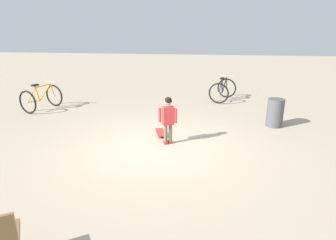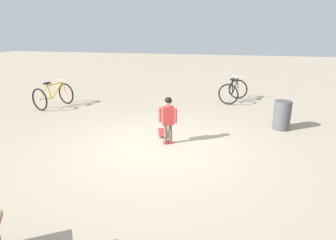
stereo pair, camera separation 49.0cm
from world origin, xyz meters
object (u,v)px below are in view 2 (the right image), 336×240
Objects in this scene: skateboard at (163,132)px; bicycle_mid at (233,91)px; trash_bin at (282,115)px; bicycle_near at (53,96)px; child_person at (168,115)px.

bicycle_mid is at bearing 67.99° from skateboard.
trash_bin is at bearing -65.44° from bicycle_mid.
bicycle_near is 1.00× the size of bicycle_mid.
bicycle_near is at bearing 152.99° from child_person.
bicycle_near is at bearing 157.50° from skateboard.
skateboard is (-0.26, 0.53, -0.60)m from child_person.
skateboard is 0.49× the size of bicycle_near.
child_person is at bearing -27.01° from bicycle_near.
trash_bin is at bearing 21.41° from skateboard.
child_person is 0.86× the size of bicycle_near.
bicycle_mid is (5.67, 2.16, 0.00)m from bicycle_near.
bicycle_mid is 3.03m from trash_bin.
bicycle_near is 6.07m from bicycle_mid.
child_person is at bearing -63.54° from skateboard.
child_person reaches higher than skateboard.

